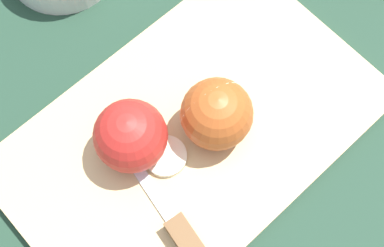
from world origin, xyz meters
name	(u,v)px	position (x,y,z in m)	size (l,w,h in m)	color
ground_plane	(192,135)	(0.00, 0.00, 0.00)	(4.00, 4.00, 0.00)	#1E3828
cutting_board	(192,132)	(0.00, 0.00, 0.01)	(0.49, 0.36, 0.02)	tan
apple_half_left	(216,114)	(-0.02, 0.01, 0.06)	(0.08, 0.08, 0.08)	#AD4C1E
apple_half_right	(130,136)	(0.07, -0.02, 0.06)	(0.08, 0.08, 0.08)	red
knife	(188,243)	(0.07, 0.11, 0.03)	(0.03, 0.18, 0.02)	silver
apple_slice	(166,156)	(0.04, 0.01, 0.02)	(0.05, 0.05, 0.01)	beige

